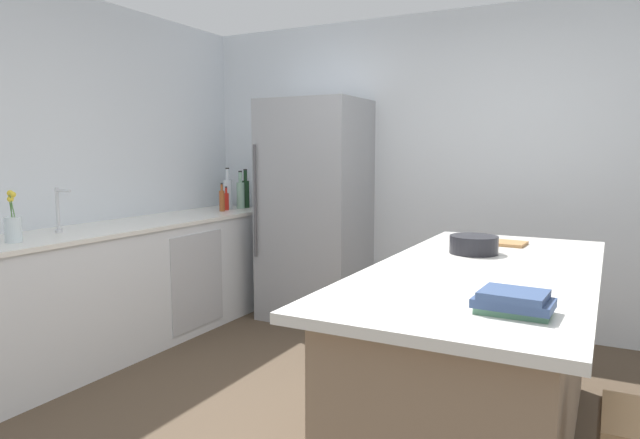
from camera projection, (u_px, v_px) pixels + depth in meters
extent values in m
cube|color=silver|center=(463.00, 171.00, 4.61)|extent=(6.00, 0.10, 2.60)
cube|color=silver|center=(20.00, 175.00, 3.77)|extent=(0.10, 6.00, 2.60)
cube|color=silver|center=(131.00, 286.00, 4.21)|extent=(0.65, 3.04, 0.90)
cube|color=silver|center=(128.00, 226.00, 4.15)|extent=(0.68, 3.07, 0.03)
cube|color=#B2B5BA|center=(198.00, 281.00, 4.39)|extent=(0.01, 0.60, 0.75)
cube|color=#8E755B|center=(481.00, 364.00, 2.68)|extent=(0.82, 2.01, 0.87)
cube|color=silver|center=(485.00, 272.00, 2.63)|extent=(0.98, 2.21, 0.04)
cube|color=#93969B|center=(315.00, 211.00, 4.86)|extent=(0.84, 0.68, 1.90)
cylinder|color=#4C4C51|center=(255.00, 201.00, 4.70)|extent=(0.02, 0.02, 0.95)
cylinder|color=silver|center=(59.00, 231.00, 3.70)|extent=(0.05, 0.05, 0.02)
cylinder|color=silver|center=(58.00, 208.00, 3.68)|extent=(0.02, 0.02, 0.28)
cylinder|color=silver|center=(63.00, 191.00, 3.64)|extent=(0.14, 0.02, 0.02)
cylinder|color=silver|center=(13.00, 230.00, 3.27)|extent=(0.09, 0.09, 0.15)
cylinder|color=#4C7F3D|center=(11.00, 213.00, 3.27)|extent=(0.01, 0.03, 0.23)
sphere|color=yellow|center=(10.00, 193.00, 3.26)|extent=(0.04, 0.04, 0.04)
cylinder|color=#4C7F3D|center=(12.00, 216.00, 3.26)|extent=(0.01, 0.01, 0.20)
sphere|color=yellow|center=(10.00, 199.00, 3.25)|extent=(0.04, 0.04, 0.04)
cylinder|color=#4C7F3D|center=(14.00, 214.00, 3.26)|extent=(0.01, 0.04, 0.22)
sphere|color=yellow|center=(13.00, 195.00, 3.24)|extent=(0.04, 0.04, 0.04)
cylinder|color=#19381E|center=(246.00, 194.00, 5.35)|extent=(0.07, 0.07, 0.26)
cylinder|color=#19381E|center=(245.00, 176.00, 5.33)|extent=(0.03, 0.03, 0.10)
cylinder|color=black|center=(245.00, 170.00, 5.32)|extent=(0.04, 0.04, 0.01)
cylinder|color=#8CB79E|center=(241.00, 195.00, 5.28)|extent=(0.07, 0.07, 0.25)
cylinder|color=#8CB79E|center=(240.00, 177.00, 5.26)|extent=(0.03, 0.03, 0.10)
cylinder|color=black|center=(240.00, 171.00, 5.25)|extent=(0.04, 0.04, 0.01)
cylinder|color=silver|center=(228.00, 194.00, 5.22)|extent=(0.08, 0.08, 0.27)
cylinder|color=silver|center=(227.00, 174.00, 5.19)|extent=(0.03, 0.03, 0.10)
cylinder|color=black|center=(227.00, 168.00, 5.19)|extent=(0.03, 0.03, 0.01)
cylinder|color=red|center=(226.00, 202.00, 5.12)|extent=(0.05, 0.05, 0.16)
cylinder|color=red|center=(226.00, 190.00, 5.11)|extent=(0.02, 0.02, 0.05)
cylinder|color=black|center=(226.00, 187.00, 5.10)|extent=(0.02, 0.02, 0.01)
cylinder|color=#994C23|center=(222.00, 201.00, 5.03)|extent=(0.05, 0.05, 0.19)
cylinder|color=#994C23|center=(222.00, 188.00, 5.01)|extent=(0.02, 0.02, 0.06)
cylinder|color=black|center=(222.00, 184.00, 5.01)|extent=(0.02, 0.02, 0.01)
cube|color=#4C7F60|center=(513.00, 310.00, 1.88)|extent=(0.24, 0.16, 0.02)
cube|color=#334770|center=(513.00, 303.00, 1.87)|extent=(0.26, 0.18, 0.03)
cube|color=#334770|center=(514.00, 295.00, 1.87)|extent=(0.22, 0.19, 0.03)
cylinder|color=black|center=(474.00, 245.00, 2.99)|extent=(0.26, 0.26, 0.10)
cube|color=#9E7042|center=(495.00, 242.00, 3.31)|extent=(0.36, 0.21, 0.02)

